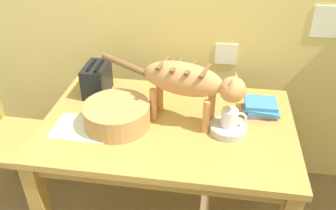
# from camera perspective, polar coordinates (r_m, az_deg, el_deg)

# --- Properties ---
(dining_table) EXTENTS (1.25, 0.81, 0.76)m
(dining_table) POSITION_cam_1_polar(r_m,az_deg,el_deg) (1.83, -0.00, -5.16)
(dining_table) COLOR #B48D42
(dining_table) RESTS_ON ground_plane
(cat) EXTENTS (0.71, 0.24, 0.32)m
(cat) POSITION_cam_1_polar(r_m,az_deg,el_deg) (1.65, 3.38, 3.74)
(cat) COLOR tan
(cat) RESTS_ON dining_table
(saucer_bowl) EXTENTS (0.18, 0.18, 0.04)m
(saucer_bowl) POSITION_cam_1_polar(r_m,az_deg,el_deg) (1.72, 9.66, -3.71)
(saucer_bowl) COLOR #B2B8A8
(saucer_bowl) RESTS_ON dining_table
(coffee_mug) EXTENTS (0.12, 0.08, 0.09)m
(coffee_mug) POSITION_cam_1_polar(r_m,az_deg,el_deg) (1.69, 9.98, -2.03)
(coffee_mug) COLOR silver
(coffee_mug) RESTS_ON saucer_bowl
(magazine) EXTENTS (0.29, 0.22, 0.01)m
(magazine) POSITION_cam_1_polar(r_m,az_deg,el_deg) (1.78, -13.56, -3.56)
(magazine) COLOR silver
(magazine) RESTS_ON dining_table
(book_stack) EXTENTS (0.19, 0.15, 0.07)m
(book_stack) POSITION_cam_1_polar(r_m,az_deg,el_deg) (1.88, 14.68, -0.40)
(book_stack) COLOR #924D9A
(book_stack) RESTS_ON dining_table
(wicker_basket) EXTENTS (0.32, 0.32, 0.11)m
(wicker_basket) POSITION_cam_1_polar(r_m,az_deg,el_deg) (1.74, -8.23, -1.55)
(wicker_basket) COLOR tan
(wicker_basket) RESTS_ON dining_table
(toaster) EXTENTS (0.12, 0.20, 0.18)m
(toaster) POSITION_cam_1_polar(r_m,az_deg,el_deg) (2.01, -11.38, 4.03)
(toaster) COLOR black
(toaster) RESTS_ON dining_table
(wooden_chair_far) EXTENTS (0.43, 0.43, 0.95)m
(wooden_chair_far) POSITION_cam_1_polar(r_m,az_deg,el_deg) (2.36, -24.66, -4.82)
(wooden_chair_far) COLOR #AE9143
(wooden_chair_far) RESTS_ON ground_plane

